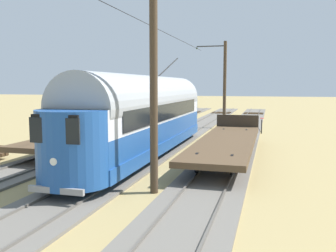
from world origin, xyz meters
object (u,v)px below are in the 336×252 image
at_px(catenary_pole_foreground, 224,84).
at_px(vintage_streetcar, 146,114).
at_px(flatcar_adjacent, 227,141).
at_px(flatcar_far_siding, 99,131).
at_px(switch_stand, 261,125).
at_px(catenary_pole_mid_near, 152,81).

bearing_deg(catenary_pole_foreground, vintage_streetcar, 79.93).
xyz_separation_m(flatcar_adjacent, flatcar_far_siding, (8.44, -2.04, -0.00)).
bearing_deg(vintage_streetcar, switch_stand, -117.22).
height_order(catenary_pole_foreground, switch_stand, catenary_pole_foreground).
relative_size(catenary_pole_mid_near, switch_stand, 6.11).
xyz_separation_m(flatcar_adjacent, catenary_pole_foreground, (1.80, -12.77, 3.07)).
relative_size(flatcar_adjacent, switch_stand, 10.18).
height_order(vintage_streetcar, flatcar_far_siding, vintage_streetcar).
distance_m(vintage_streetcar, catenary_pole_foreground, 13.92).
bearing_deg(flatcar_far_siding, catenary_pole_foreground, -121.73).
bearing_deg(flatcar_adjacent, switch_stand, -98.28).
bearing_deg(switch_stand, flatcar_adjacent, 81.72).
distance_m(catenary_pole_foreground, switch_stand, 5.25).
distance_m(flatcar_adjacent, catenary_pole_foreground, 13.25).
bearing_deg(flatcar_far_siding, switch_stand, -140.36).
bearing_deg(flatcar_adjacent, vintage_streetcar, 11.30).
xyz_separation_m(catenary_pole_mid_near, switch_stand, (-3.30, -17.45, -3.23)).
relative_size(flatcar_adjacent, catenary_pole_foreground, 1.67).
bearing_deg(catenary_pole_foreground, switch_stand, 142.82).
height_order(flatcar_far_siding, catenary_pole_mid_near, catenary_pole_mid_near).
xyz_separation_m(flatcar_far_siding, switch_stand, (-9.93, -8.23, -0.16)).
relative_size(vintage_streetcar, catenary_pole_foreground, 2.31).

